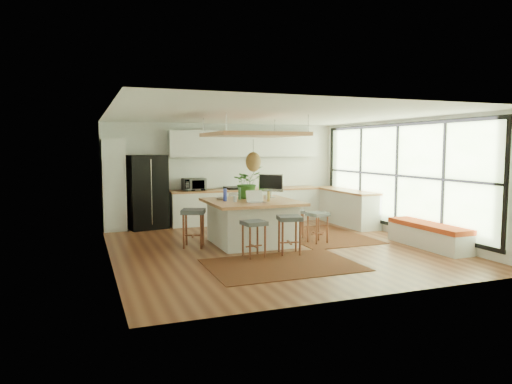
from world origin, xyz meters
name	(u,v)px	position (x,y,z in m)	size (l,w,h in m)	color
floor	(273,246)	(0.00, 0.00, 0.00)	(7.00, 7.00, 0.00)	#552718
ceiling	(274,115)	(0.00, 0.00, 2.70)	(7.00, 7.00, 0.00)	white
wall_back	(224,173)	(0.00, 3.50, 1.35)	(6.50, 6.50, 0.00)	silver
wall_front	(374,199)	(0.00, -3.50, 1.35)	(6.50, 6.50, 0.00)	silver
wall_left	(108,186)	(-3.25, 0.00, 1.35)	(7.00, 7.00, 0.00)	silver
wall_right	(404,178)	(3.25, 0.00, 1.35)	(7.00, 7.00, 0.00)	silver
window_wall	(403,176)	(3.22, 0.00, 1.40)	(0.10, 6.20, 2.60)	black
pantry	(114,185)	(-2.95, 3.18, 1.12)	(0.55, 0.60, 2.25)	silver
back_counter_base	(247,206)	(0.55, 3.18, 0.44)	(4.20, 0.60, 0.88)	silver
back_counter_top	(247,190)	(0.55, 3.18, 0.90)	(4.24, 0.64, 0.05)	#965735
backsplash	(243,173)	(0.55, 3.48, 1.35)	(4.20, 0.02, 0.80)	white
upper_cabinets	(245,144)	(0.55, 3.32, 2.15)	(4.20, 0.34, 0.70)	silver
range	(238,205)	(0.30, 3.18, 0.50)	(0.76, 0.62, 1.00)	#A5A5AA
right_counter_base	(345,208)	(2.93, 2.00, 0.44)	(0.60, 2.50, 0.88)	silver
right_counter_top	(345,191)	(2.93, 2.00, 0.90)	(0.64, 2.54, 0.05)	#965735
window_bench	(428,235)	(2.95, -1.20, 0.25)	(0.52, 2.00, 0.50)	silver
ceiling_panel	(253,148)	(-0.30, 0.40, 2.05)	(1.86, 1.86, 0.80)	#965735
rug_near	(282,265)	(-0.46, -1.49, 0.01)	(2.60, 1.80, 0.01)	black
rug_right	(323,236)	(1.52, 0.66, 0.01)	(1.80, 2.60, 0.01)	black
fridge	(147,192)	(-2.16, 3.16, 0.93)	(0.93, 0.73, 1.86)	black
island	(252,222)	(-0.32, 0.44, 0.47)	(1.85, 1.85, 0.93)	#965735
stool_near_left	(254,239)	(-0.72, -0.75, 0.35)	(0.41, 0.41, 0.69)	#44484C
stool_near_right	(289,236)	(0.01, -0.77, 0.35)	(0.44, 0.44, 0.75)	#44484C
stool_right_front	(318,227)	(1.03, 0.00, 0.35)	(0.39, 0.39, 0.66)	#44484C
stool_right_back	(296,222)	(0.88, 0.76, 0.35)	(0.37, 0.37, 0.63)	#44484C
stool_left_side	(194,230)	(-1.56, 0.53, 0.35)	(0.47, 0.47, 0.79)	#44484C
laptop	(256,197)	(-0.37, 0.02, 1.05)	(0.35, 0.37, 0.26)	#A5A5AA
monitor	(271,186)	(0.29, 0.84, 1.19)	(0.58, 0.21, 0.54)	#A5A5AA
microwave	(194,183)	(-0.93, 3.18, 1.12)	(0.58, 0.32, 0.39)	#A5A5AA
island_plant	(247,186)	(-0.27, 0.87, 1.21)	(0.64, 0.71, 0.56)	#1E4C19
island_bowl	(220,198)	(-0.89, 0.85, 0.96)	(0.23, 0.23, 0.06)	white
island_bottle_0	(225,196)	(-0.87, 0.54, 1.03)	(0.07, 0.07, 0.19)	blue
island_bottle_1	(236,197)	(-0.72, 0.29, 1.03)	(0.07, 0.07, 0.19)	silver
island_bottle_2	(268,197)	(-0.07, 0.14, 1.03)	(0.07, 0.07, 0.19)	olive
island_bottle_3	(266,195)	(0.03, 0.49, 1.03)	(0.07, 0.07, 0.19)	white
island_bottle_4	(239,195)	(-0.52, 0.69, 1.03)	(0.07, 0.07, 0.19)	#4D8152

